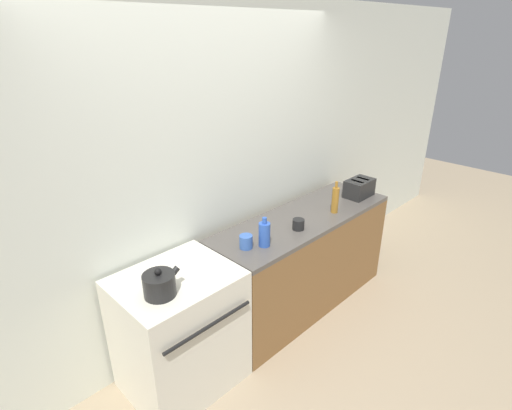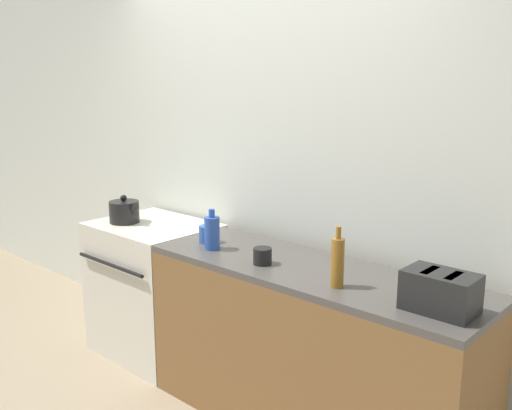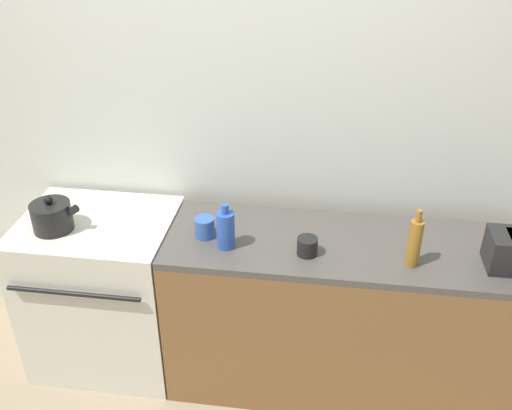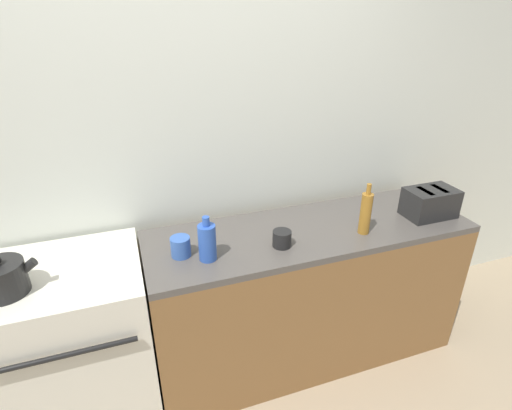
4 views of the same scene
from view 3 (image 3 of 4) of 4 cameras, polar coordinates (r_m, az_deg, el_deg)
ground_plane at (r=3.18m, az=-3.99°, el=-19.40°), size 12.00×12.00×0.00m
wall_back at (r=2.95m, az=-2.23°, el=7.93°), size 8.00×0.05×2.60m
stove at (r=3.25m, az=-14.78°, el=-8.11°), size 0.78×0.66×0.89m
counter_block at (r=3.03m, az=9.13°, el=-10.86°), size 1.82×0.58×0.89m
kettle at (r=2.96m, az=-19.70°, el=-1.07°), size 0.25×0.20×0.19m
bottle_blue at (r=2.65m, az=-3.06°, el=-2.43°), size 0.09×0.09×0.23m
bottle_amber at (r=2.61m, az=15.57°, el=-3.65°), size 0.06×0.06×0.29m
cup_blue at (r=2.76m, az=-5.16°, el=-2.24°), size 0.10×0.10×0.10m
cup_black at (r=2.64m, az=5.14°, el=-4.13°), size 0.10×0.10×0.09m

